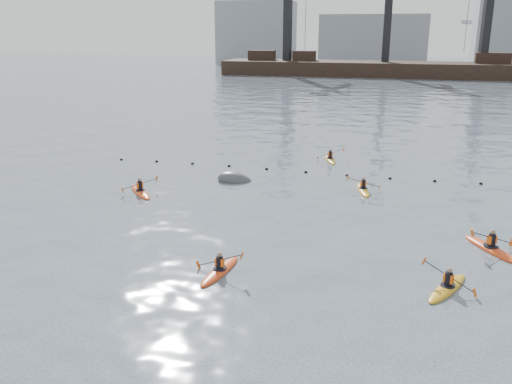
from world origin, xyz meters
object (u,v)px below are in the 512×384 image
Objects in this scene: kayaker_0 at (220,270)px; mooring_buoy at (235,181)px; kayaker_1 at (448,287)px; kayaker_2 at (140,191)px; kayaker_5 at (330,159)px; kayaker_3 at (363,189)px; kayaker_4 at (491,248)px.

kayaker_0 reaches higher than mooring_buoy.
kayaker_2 is at bearing 179.24° from kayaker_1.
mooring_buoy is (-5.53, -7.86, -0.10)m from kayaker_5.
kayaker_0 reaches higher than kayaker_2.
kayaker_1 reaches higher than kayaker_3.
kayaker_1 is 1.01× the size of kayaker_3.
kayaker_0 is 0.97× the size of kayaker_4.
kayaker_1 is 18.71m from mooring_buoy.
kayaker_2 is 0.93× the size of kayaker_5.
kayaker_5 is 1.35× the size of mooring_buoy.
kayaker_4 reaches higher than kayaker_3.
kayaker_5 is (-3.21, 7.92, 0.00)m from kayaker_3.
kayaker_0 is at bearing -75.34° from mooring_buoy.
kayaker_0 reaches higher than kayaker_5.
kayaker_3 is 10.75m from kayaker_4.
kayaker_1 is at bearing -85.00° from kayaker_3.
kayaker_0 reaches higher than kayaker_3.
kayaker_4 reaches higher than kayaker_5.
kayaker_0 is at bearing -5.78° from kayaker_4.
kayaker_1 is 1.00× the size of kayaker_5.
kayaker_2 is 0.94× the size of kayaker_3.
kayaker_5 is at bearing 93.70° from kayaker_0.
kayaker_3 is 8.75m from mooring_buoy.
kayaker_5 is at bearing 6.81° from kayaker_2.
kayaker_2 is (-18.15, 9.00, 0.01)m from kayaker_1.
kayaker_2 is 16.12m from kayaker_5.
kayaker_1 is 22.51m from kayaker_5.
kayaker_0 reaches higher than kayaker_1.
mooring_buoy is at bearing 160.18° from kayaker_1.
kayaker_0 is at bearing -112.64° from kayaker_5.
kayaker_1 is at bearing -45.44° from mooring_buoy.
kayaker_1 is 5.32m from kayaker_4.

